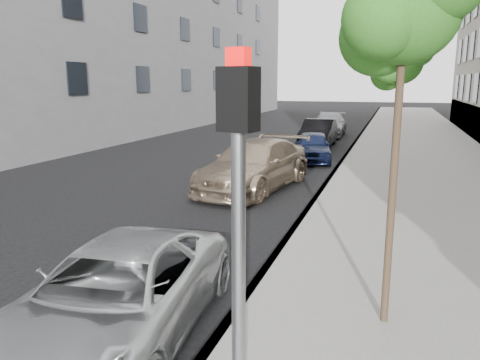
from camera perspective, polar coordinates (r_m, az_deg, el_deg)
The scene contains 12 objects.
ground at distance 6.57m, azimuth -14.35°, elevation -19.05°, with size 160.00×160.00×0.00m, color black.
sidewalk at distance 28.90m, azimuth 20.48°, elevation 4.61°, with size 6.40×72.00×0.14m, color gray.
curb at distance 28.94m, azimuth 14.28°, elevation 5.00°, with size 0.15×72.00×0.14m, color #9E9B93.
tree_near at distance 6.25m, azimuth 19.74°, elevation 19.11°, with size 1.68×1.48×4.89m.
tree_mid at distance 12.70m, azimuth 19.07°, elevation 13.46°, with size 1.53×1.33×4.46m.
tree_far at distance 19.22m, azimuth 19.04°, elevation 14.25°, with size 1.60×1.40×5.01m.
signal_pole at distance 3.28m, azimuth -0.19°, elevation -7.30°, with size 0.27×0.22×3.41m.
minivan at distance 6.41m, azimuth -14.87°, elevation -13.51°, with size 2.10×4.55×1.27m, color #B7BABC.
suv at distance 14.74m, azimuth 1.76°, elevation 1.82°, with size 2.16×5.31×1.54m, color tan.
sedan_blue at distance 20.31m, azimuth 8.88°, elevation 4.06°, with size 1.50×3.73×1.27m, color #101938.
sedan_black at distance 24.93m, azimuth 9.53°, elevation 5.65°, with size 1.52×4.35×1.43m, color black.
sedan_rear at distance 30.10m, azimuth 10.76°, elevation 6.64°, with size 1.99×4.91×1.42m, color #95979C.
Camera 1 is at (3.17, -4.69, 3.33)m, focal length 35.00 mm.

